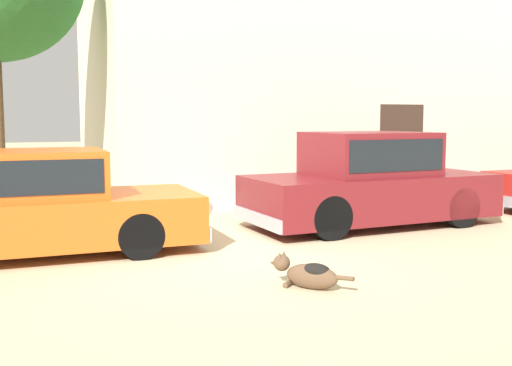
# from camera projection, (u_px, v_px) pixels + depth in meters

# --- Properties ---
(ground_plane) EXTENTS (80.00, 80.00, 0.00)m
(ground_plane) POSITION_uv_depth(u_px,v_px,m) (220.00, 252.00, 8.18)
(ground_plane) COLOR tan
(parked_sedan_nearest) EXTENTS (4.63, 1.81, 1.39)m
(parked_sedan_nearest) POSITION_uv_depth(u_px,v_px,m) (27.00, 204.00, 7.96)
(parked_sedan_nearest) COLOR #D15619
(parked_sedan_nearest) RESTS_ON ground_plane
(parked_sedan_second) EXTENTS (4.41, 1.95, 1.58)m
(parked_sedan_second) POSITION_uv_depth(u_px,v_px,m) (370.00, 180.00, 10.15)
(parked_sedan_second) COLOR maroon
(parked_sedan_second) RESTS_ON ground_plane
(apartment_block) EXTENTS (17.45, 6.09, 8.76)m
(apartment_block) POSITION_uv_depth(u_px,v_px,m) (418.00, 24.00, 16.55)
(apartment_block) COLOR beige
(apartment_block) RESTS_ON ground_plane
(stray_dog_spotted) EXTENTS (0.68, 0.79, 0.37)m
(stray_dog_spotted) POSITION_uv_depth(u_px,v_px,m) (308.00, 273.00, 6.43)
(stray_dog_spotted) COLOR brown
(stray_dog_spotted) RESTS_ON ground_plane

